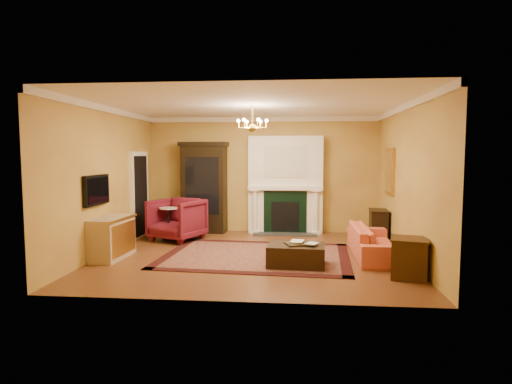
# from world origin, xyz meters

# --- Properties ---
(floor) EXTENTS (6.00, 5.50, 0.02)m
(floor) POSITION_xyz_m (0.00, 0.00, -0.01)
(floor) COLOR brown
(floor) RESTS_ON ground
(ceiling) EXTENTS (6.00, 5.50, 0.02)m
(ceiling) POSITION_xyz_m (0.00, 0.00, 3.01)
(ceiling) COLOR white
(ceiling) RESTS_ON wall_back
(wall_back) EXTENTS (6.00, 0.02, 3.00)m
(wall_back) POSITION_xyz_m (0.00, 2.76, 1.50)
(wall_back) COLOR gold
(wall_back) RESTS_ON floor
(wall_front) EXTENTS (6.00, 0.02, 3.00)m
(wall_front) POSITION_xyz_m (0.00, -2.76, 1.50)
(wall_front) COLOR gold
(wall_front) RESTS_ON floor
(wall_left) EXTENTS (0.02, 5.50, 3.00)m
(wall_left) POSITION_xyz_m (-3.01, 0.00, 1.50)
(wall_left) COLOR gold
(wall_left) RESTS_ON floor
(wall_right) EXTENTS (0.02, 5.50, 3.00)m
(wall_right) POSITION_xyz_m (3.01, 0.00, 1.50)
(wall_right) COLOR gold
(wall_right) RESTS_ON floor
(fireplace) EXTENTS (1.90, 0.70, 2.50)m
(fireplace) POSITION_xyz_m (0.60, 2.57, 1.19)
(fireplace) COLOR white
(fireplace) RESTS_ON wall_back
(crown_molding) EXTENTS (6.00, 5.50, 0.12)m
(crown_molding) POSITION_xyz_m (0.00, 0.96, 2.94)
(crown_molding) COLOR white
(crown_molding) RESTS_ON ceiling
(doorway) EXTENTS (0.08, 1.05, 2.10)m
(doorway) POSITION_xyz_m (-2.95, 1.70, 1.05)
(doorway) COLOR white
(doorway) RESTS_ON wall_left
(tv_panel) EXTENTS (0.09, 0.95, 0.58)m
(tv_panel) POSITION_xyz_m (-2.95, -0.60, 1.35)
(tv_panel) COLOR black
(tv_panel) RESTS_ON wall_left
(gilt_mirror) EXTENTS (0.06, 0.76, 1.05)m
(gilt_mirror) POSITION_xyz_m (2.97, 1.40, 1.65)
(gilt_mirror) COLOR gold
(gilt_mirror) RESTS_ON wall_right
(chandelier) EXTENTS (0.63, 0.55, 0.53)m
(chandelier) POSITION_xyz_m (-0.00, 0.00, 2.61)
(chandelier) COLOR gold
(chandelier) RESTS_ON ceiling
(oriental_rug) EXTENTS (3.85, 2.99, 0.01)m
(oriental_rug) POSITION_xyz_m (0.08, -0.06, 0.01)
(oriental_rug) COLOR #3F0D16
(oriental_rug) RESTS_ON floor
(china_cabinet) EXTENTS (1.15, 0.58, 2.25)m
(china_cabinet) POSITION_xyz_m (-1.51, 2.49, 1.12)
(china_cabinet) COLOR black
(china_cabinet) RESTS_ON floor
(wingback_armchair) EXTENTS (1.36, 1.32, 1.09)m
(wingback_armchair) POSITION_xyz_m (-1.94, 1.36, 0.54)
(wingback_armchair) COLOR maroon
(wingback_armchair) RESTS_ON floor
(pedestal_table) EXTENTS (0.43, 0.43, 0.77)m
(pedestal_table) POSITION_xyz_m (-2.16, 1.44, 0.45)
(pedestal_table) COLOR black
(pedestal_table) RESTS_ON floor
(commode) EXTENTS (0.57, 1.11, 0.81)m
(commode) POSITION_xyz_m (-2.73, -0.49, 0.40)
(commode) COLOR tan
(commode) RESTS_ON floor
(coral_sofa) EXTENTS (0.63, 2.11, 0.82)m
(coral_sofa) POSITION_xyz_m (2.42, 0.06, 0.41)
(coral_sofa) COLOR #D76D44
(coral_sofa) RESTS_ON floor
(end_table) EXTENTS (0.67, 0.67, 0.63)m
(end_table) POSITION_xyz_m (2.72, -1.37, 0.32)
(end_table) COLOR #321A0D
(end_table) RESTS_ON floor
(console_table) EXTENTS (0.42, 0.68, 0.73)m
(console_table) POSITION_xyz_m (2.78, 1.56, 0.36)
(console_table) COLOR black
(console_table) RESTS_ON floor
(leather_ottoman) EXTENTS (1.07, 0.81, 0.38)m
(leather_ottoman) POSITION_xyz_m (0.88, -0.75, 0.21)
(leather_ottoman) COLOR black
(leather_ottoman) RESTS_ON oriental_rug
(ottoman_tray) EXTENTS (0.54, 0.48, 0.03)m
(ottoman_tray) POSITION_xyz_m (0.92, -0.78, 0.41)
(ottoman_tray) COLOR black
(ottoman_tray) RESTS_ON leather_ottoman
(book_a) EXTENTS (0.23, 0.07, 0.31)m
(book_a) POSITION_xyz_m (0.77, -0.69, 0.58)
(book_a) COLOR gray
(book_a) RESTS_ON ottoman_tray
(book_b) EXTENTS (0.18, 0.10, 0.26)m
(book_b) POSITION_xyz_m (1.07, -0.81, 0.56)
(book_b) COLOR gray
(book_b) RESTS_ON ottoman_tray
(topiary_left) EXTENTS (0.16, 0.16, 0.43)m
(topiary_left) POSITION_xyz_m (-0.16, 2.53, 1.47)
(topiary_left) COLOR gray
(topiary_left) RESTS_ON fireplace
(topiary_right) EXTENTS (0.14, 0.14, 0.38)m
(topiary_right) POSITION_xyz_m (1.21, 2.53, 1.44)
(topiary_right) COLOR gray
(topiary_right) RESTS_ON fireplace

